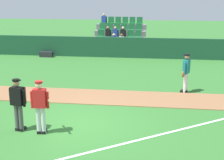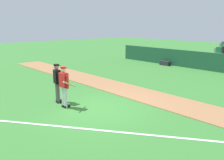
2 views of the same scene
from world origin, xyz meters
name	(u,v)px [view 1 (image 1 of 2)]	position (x,y,z in m)	size (l,w,h in m)	color
ground_plane	(77,123)	(0.00, 0.00, 0.00)	(80.00, 80.00, 0.00)	#33702D
infield_dirt_path	(93,97)	(0.00, 2.94, 0.01)	(28.00, 2.03, 0.03)	#936642
foul_line_chalk	(165,134)	(3.00, -0.50, 0.01)	(12.00, 0.10, 0.01)	white
dugout_fence	(116,47)	(0.00, 11.60, 0.69)	(20.00, 0.16, 1.38)	#19472D
stadium_bleachers	(120,42)	(-0.01, 13.89, 0.74)	(3.90, 3.80, 2.70)	slate
batter_red_jersey	(40,105)	(-0.94, -0.98, 0.97)	(0.71, 0.76, 1.76)	silver
umpire_home_plate	(18,102)	(-1.72, -0.85, 1.00)	(0.58, 0.36, 1.76)	#4C4C4C
runner_teal_jersey	(186,72)	(4.00, 4.10, 0.96)	(0.42, 0.62, 1.76)	white
baseball	(39,128)	(-1.15, -0.66, 0.04)	(0.07, 0.07, 0.07)	white
equipment_bag	(46,54)	(-4.78, 11.15, 0.18)	(0.90, 0.36, 0.36)	#232328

